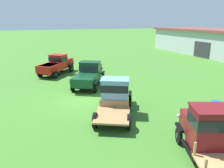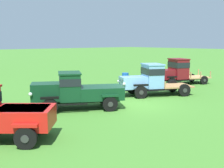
{
  "view_description": "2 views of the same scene",
  "coord_description": "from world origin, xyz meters",
  "px_view_note": "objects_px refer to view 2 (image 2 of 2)",
  "views": [
    {
      "loc": [
        14.84,
        -3.62,
        5.66
      ],
      "look_at": [
        0.17,
        2.27,
        1.0
      ],
      "focal_mm": 35.0,
      "sensor_mm": 36.0,
      "label": 1
    },
    {
      "loc": [
        -12.05,
        -11.57,
        3.83
      ],
      "look_at": [
        0.17,
        2.27,
        1.0
      ],
      "focal_mm": 45.0,
      "sensor_mm": 36.0,
      "label": 2
    }
  ],
  "objects_px": {
    "vintage_truck_midrow_center": "(149,79)",
    "vintage_truck_second_in_line": "(76,90)",
    "oil_drum_beside_row": "(125,78)",
    "vintage_truck_far_side": "(176,71)"
  },
  "relations": [
    {
      "from": "vintage_truck_midrow_center",
      "to": "vintage_truck_second_in_line",
      "type": "bearing_deg",
      "value": 179.07
    },
    {
      "from": "vintage_truck_second_in_line",
      "to": "oil_drum_beside_row",
      "type": "height_order",
      "value": "vintage_truck_second_in_line"
    },
    {
      "from": "vintage_truck_second_in_line",
      "to": "vintage_truck_midrow_center",
      "type": "bearing_deg",
      "value": -0.93
    },
    {
      "from": "vintage_truck_midrow_center",
      "to": "vintage_truck_far_side",
      "type": "relative_size",
      "value": 1.0
    },
    {
      "from": "vintage_truck_midrow_center",
      "to": "oil_drum_beside_row",
      "type": "distance_m",
      "value": 6.16
    },
    {
      "from": "vintage_truck_far_side",
      "to": "vintage_truck_midrow_center",
      "type": "bearing_deg",
      "value": -162.16
    },
    {
      "from": "vintage_truck_far_side",
      "to": "oil_drum_beside_row",
      "type": "bearing_deg",
      "value": 129.41
    },
    {
      "from": "vintage_truck_second_in_line",
      "to": "vintage_truck_far_side",
      "type": "bearing_deg",
      "value": 8.38
    },
    {
      "from": "oil_drum_beside_row",
      "to": "vintage_truck_midrow_center",
      "type": "bearing_deg",
      "value": -117.99
    },
    {
      "from": "vintage_truck_midrow_center",
      "to": "vintage_truck_far_side",
      "type": "distance_m",
      "value": 6.08
    }
  ]
}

